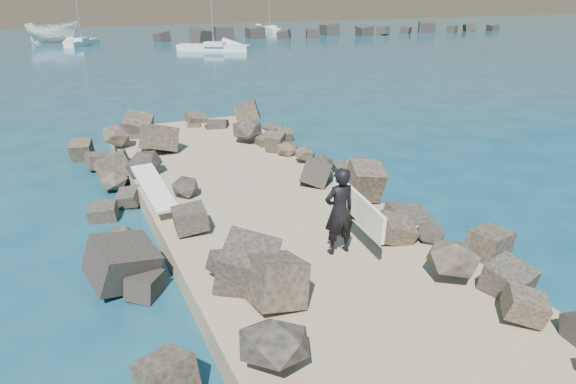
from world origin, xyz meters
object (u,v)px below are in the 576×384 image
object	(u,v)px
boat_imported	(53,32)
sailboat_d	(270,29)
surfer_with_board	(342,210)
surfboard_resting	(154,191)

from	to	relation	value
boat_imported	sailboat_d	bearing A→B (deg)	-47.85
surfer_with_board	sailboat_d	distance (m)	74.37
surfboard_resting	boat_imported	size ratio (longest dim) A/B	0.36
boat_imported	surfer_with_board	size ratio (longest dim) A/B	2.74
boat_imported	surfer_with_board	distance (m)	62.53
boat_imported	surfer_with_board	bearing A→B (deg)	-146.06
surfboard_resting	surfer_with_board	bearing A→B (deg)	-57.95
surfboard_resting	sailboat_d	xyz separation A→B (m)	(30.59, 64.81, -0.69)
surfboard_resting	boat_imported	world-z (taller)	boat_imported
surfer_with_board	sailboat_d	xyz separation A→B (m)	(27.31, 69.16, -1.26)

